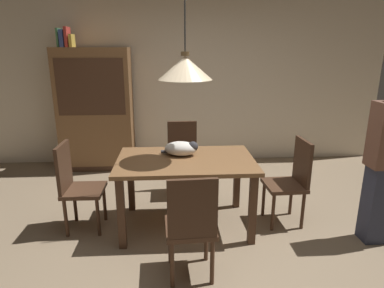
{
  "coord_description": "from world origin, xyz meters",
  "views": [
    {
      "loc": [
        -0.26,
        -2.79,
        1.85
      ],
      "look_at": [
        -0.05,
        0.62,
        0.85
      ],
      "focal_mm": 31.05,
      "sensor_mm": 36.0,
      "label": 1
    }
  ],
  "objects_px": {
    "chair_far_back": "(183,155)",
    "pendant_lamp": "(185,68)",
    "dining_table": "(186,168)",
    "book_red_tall": "(67,37)",
    "chair_right_side": "(292,178)",
    "hutch_bookcase": "(96,112)",
    "book_green_slim": "(59,38)",
    "cat_sleeping": "(182,148)",
    "chair_left_side": "(76,183)",
    "book_yellow_short": "(72,41)",
    "chair_near_front": "(191,223)",
    "book_blue_wide": "(63,38)"
  },
  "relations": [
    {
      "from": "chair_near_front",
      "to": "pendant_lamp",
      "type": "height_order",
      "value": "pendant_lamp"
    },
    {
      "from": "cat_sleeping",
      "to": "hutch_bookcase",
      "type": "xyz_separation_m",
      "value": [
        -1.26,
        1.78,
        0.06
      ]
    },
    {
      "from": "cat_sleeping",
      "to": "chair_left_side",
      "type": "bearing_deg",
      "value": -173.75
    },
    {
      "from": "pendant_lamp",
      "to": "book_red_tall",
      "type": "xyz_separation_m",
      "value": [
        -1.61,
        1.9,
        0.33
      ]
    },
    {
      "from": "chair_far_back",
      "to": "chair_right_side",
      "type": "bearing_deg",
      "value": -37.75
    },
    {
      "from": "book_green_slim",
      "to": "chair_right_side",
      "type": "bearing_deg",
      "value": -33.51
    },
    {
      "from": "book_yellow_short",
      "to": "pendant_lamp",
      "type": "bearing_deg",
      "value": -50.64
    },
    {
      "from": "book_red_tall",
      "to": "chair_far_back",
      "type": "bearing_deg",
      "value": -32.33
    },
    {
      "from": "hutch_bookcase",
      "to": "book_green_slim",
      "type": "height_order",
      "value": "book_green_slim"
    },
    {
      "from": "cat_sleeping",
      "to": "book_green_slim",
      "type": "distance_m",
      "value": 2.72
    },
    {
      "from": "cat_sleeping",
      "to": "pendant_lamp",
      "type": "distance_m",
      "value": 0.85
    },
    {
      "from": "dining_table",
      "to": "book_yellow_short",
      "type": "relative_size",
      "value": 7.0
    },
    {
      "from": "book_red_tall",
      "to": "chair_left_side",
      "type": "bearing_deg",
      "value": -75.64
    },
    {
      "from": "dining_table",
      "to": "chair_far_back",
      "type": "xyz_separation_m",
      "value": [
        -0.0,
        0.88,
        -0.14
      ]
    },
    {
      "from": "book_red_tall",
      "to": "book_yellow_short",
      "type": "height_order",
      "value": "book_red_tall"
    },
    {
      "from": "chair_far_back",
      "to": "book_green_slim",
      "type": "xyz_separation_m",
      "value": [
        -1.73,
        1.02,
        1.47
      ]
    },
    {
      "from": "book_red_tall",
      "to": "book_yellow_short",
      "type": "distance_m",
      "value": 0.08
    },
    {
      "from": "chair_far_back",
      "to": "book_red_tall",
      "type": "relative_size",
      "value": 3.32
    },
    {
      "from": "book_green_slim",
      "to": "chair_near_front",
      "type": "bearing_deg",
      "value": -57.95
    },
    {
      "from": "dining_table",
      "to": "chair_near_front",
      "type": "distance_m",
      "value": 0.89
    },
    {
      "from": "chair_left_side",
      "to": "hutch_bookcase",
      "type": "xyz_separation_m",
      "value": [
        -0.17,
        1.9,
        0.38
      ]
    },
    {
      "from": "hutch_bookcase",
      "to": "book_red_tall",
      "type": "bearing_deg",
      "value": 179.73
    },
    {
      "from": "book_yellow_short",
      "to": "chair_right_side",
      "type": "bearing_deg",
      "value": -35.21
    },
    {
      "from": "book_yellow_short",
      "to": "book_green_slim",
      "type": "bearing_deg",
      "value": 180.0
    },
    {
      "from": "chair_far_back",
      "to": "chair_right_side",
      "type": "relative_size",
      "value": 1.0
    },
    {
      "from": "book_blue_wide",
      "to": "book_yellow_short",
      "type": "xyz_separation_m",
      "value": [
        0.12,
        0.0,
        -0.03
      ]
    },
    {
      "from": "pendant_lamp",
      "to": "hutch_bookcase",
      "type": "bearing_deg",
      "value": 124.39
    },
    {
      "from": "dining_table",
      "to": "book_red_tall",
      "type": "height_order",
      "value": "book_red_tall"
    },
    {
      "from": "chair_right_side",
      "to": "book_blue_wide",
      "type": "xyz_separation_m",
      "value": [
        -2.81,
        1.9,
        1.46
      ]
    },
    {
      "from": "chair_near_front",
      "to": "book_blue_wide",
      "type": "distance_m",
      "value": 3.56
    },
    {
      "from": "dining_table",
      "to": "hutch_bookcase",
      "type": "relative_size",
      "value": 0.76
    },
    {
      "from": "dining_table",
      "to": "book_green_slim",
      "type": "height_order",
      "value": "book_green_slim"
    },
    {
      "from": "chair_far_back",
      "to": "pendant_lamp",
      "type": "distance_m",
      "value": 1.45
    },
    {
      "from": "chair_far_back",
      "to": "hutch_bookcase",
      "type": "bearing_deg",
      "value": 141.84
    },
    {
      "from": "chair_near_front",
      "to": "book_blue_wide",
      "type": "relative_size",
      "value": 3.88
    },
    {
      "from": "hutch_bookcase",
      "to": "cat_sleeping",
      "type": "bearing_deg",
      "value": -54.61
    },
    {
      "from": "chair_far_back",
      "to": "cat_sleeping",
      "type": "bearing_deg",
      "value": -92.56
    },
    {
      "from": "chair_right_side",
      "to": "book_green_slim",
      "type": "height_order",
      "value": "book_green_slim"
    },
    {
      "from": "chair_near_front",
      "to": "cat_sleeping",
      "type": "height_order",
      "value": "chair_near_front"
    },
    {
      "from": "hutch_bookcase",
      "to": "dining_table",
      "type": "bearing_deg",
      "value": -55.61
    },
    {
      "from": "chair_left_side",
      "to": "chair_far_back",
      "type": "bearing_deg",
      "value": 37.93
    },
    {
      "from": "book_green_slim",
      "to": "book_blue_wide",
      "type": "bearing_deg",
      "value": 0.0
    },
    {
      "from": "chair_left_side",
      "to": "chair_far_back",
      "type": "distance_m",
      "value": 1.43
    },
    {
      "from": "chair_left_side",
      "to": "cat_sleeping",
      "type": "height_order",
      "value": "chair_left_side"
    },
    {
      "from": "dining_table",
      "to": "chair_right_side",
      "type": "distance_m",
      "value": 1.14
    },
    {
      "from": "chair_left_side",
      "to": "book_yellow_short",
      "type": "xyz_separation_m",
      "value": [
        -0.43,
        1.9,
        1.43
      ]
    },
    {
      "from": "hutch_bookcase",
      "to": "book_blue_wide",
      "type": "height_order",
      "value": "book_blue_wide"
    },
    {
      "from": "chair_right_side",
      "to": "hutch_bookcase",
      "type": "height_order",
      "value": "hutch_bookcase"
    },
    {
      "from": "cat_sleeping",
      "to": "book_yellow_short",
      "type": "relative_size",
      "value": 1.97
    },
    {
      "from": "dining_table",
      "to": "cat_sleeping",
      "type": "relative_size",
      "value": 3.56
    }
  ]
}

